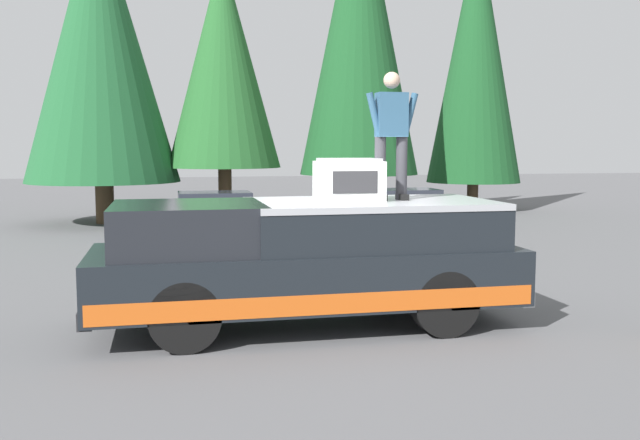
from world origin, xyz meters
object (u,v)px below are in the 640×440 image
pickup_truck (306,261)px  compressor_unit (349,180)px  person_on_truck_bed (391,132)px  parked_car_maroon (400,210)px  parked_car_navy (212,214)px

pickup_truck → compressor_unit: (0.01, -0.57, 1.05)m
compressor_unit → person_on_truck_bed: person_on_truck_bed is taller
person_on_truck_bed → pickup_truck: bearing=91.4°
compressor_unit → person_on_truck_bed: size_ratio=0.50×
compressor_unit → parked_car_maroon: compressor_unit is taller
compressor_unit → person_on_truck_bed: 0.86m
compressor_unit → pickup_truck: bearing=91.3°
pickup_truck → parked_car_navy: 9.70m
compressor_unit → person_on_truck_bed: bearing=-88.5°
compressor_unit → parked_car_navy: bearing=7.0°
parked_car_maroon → parked_car_navy: (-0.12, 5.28, 0.00)m
compressor_unit → parked_car_maroon: 10.69m
parked_car_maroon → person_on_truck_bed: bearing=160.3°
parked_car_maroon → parked_car_navy: same height
compressor_unit → person_on_truck_bed: (0.02, -0.58, 0.62)m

